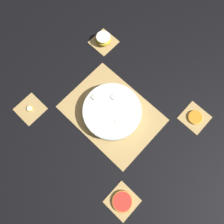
# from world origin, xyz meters

# --- Properties ---
(ground_plane) EXTENTS (6.00, 6.00, 0.00)m
(ground_plane) POSITION_xyz_m (0.00, 0.00, 0.00)
(ground_plane) COLOR black
(bamboo_mat_center) EXTENTS (0.48, 0.36, 0.01)m
(bamboo_mat_center) POSITION_xyz_m (0.00, 0.00, 0.00)
(bamboo_mat_center) COLOR tan
(bamboo_mat_center) RESTS_ON ground_plane
(coaster_mat_near_left) EXTENTS (0.13, 0.13, 0.01)m
(coaster_mat_near_left) POSITION_xyz_m (-0.33, -0.28, 0.00)
(coaster_mat_near_left) COLOR tan
(coaster_mat_near_left) RESTS_ON ground_plane
(coaster_mat_near_right) EXTENTS (0.13, 0.13, 0.01)m
(coaster_mat_near_right) POSITION_xyz_m (0.33, -0.28, 0.00)
(coaster_mat_near_right) COLOR tan
(coaster_mat_near_right) RESTS_ON ground_plane
(coaster_mat_far_left) EXTENTS (0.13, 0.13, 0.01)m
(coaster_mat_far_left) POSITION_xyz_m (-0.33, 0.28, 0.00)
(coaster_mat_far_left) COLOR tan
(coaster_mat_far_left) RESTS_ON ground_plane
(coaster_mat_far_right) EXTENTS (0.13, 0.13, 0.01)m
(coaster_mat_far_right) POSITION_xyz_m (0.33, 0.28, 0.00)
(coaster_mat_far_right) COLOR tan
(coaster_mat_far_right) RESTS_ON ground_plane
(fruit_salad_bowl) EXTENTS (0.30, 0.30, 0.06)m
(fruit_salad_bowl) POSITION_xyz_m (0.00, -0.00, 0.04)
(fruit_salad_bowl) COLOR silver
(fruit_salad_bowl) RESTS_ON bamboo_mat_center
(apple_half) EXTENTS (0.09, 0.09, 0.05)m
(apple_half) POSITION_xyz_m (-0.33, 0.28, 0.03)
(apple_half) COLOR gold
(apple_half) RESTS_ON coaster_mat_far_left
(orange_slice_whole) EXTENTS (0.08, 0.08, 0.01)m
(orange_slice_whole) POSITION_xyz_m (0.33, 0.28, 0.01)
(orange_slice_whole) COLOR orange
(orange_slice_whole) RESTS_ON coaster_mat_far_right
(banana_coin_single) EXTENTS (0.03, 0.03, 0.01)m
(banana_coin_single) POSITION_xyz_m (-0.33, -0.28, 0.01)
(banana_coin_single) COLOR #F7EFC6
(banana_coin_single) RESTS_ON coaster_mat_near_left
(grapefruit_slice) EXTENTS (0.10, 0.10, 0.01)m
(grapefruit_slice) POSITION_xyz_m (0.33, -0.28, 0.01)
(grapefruit_slice) COLOR red
(grapefruit_slice) RESTS_ON coaster_mat_near_right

